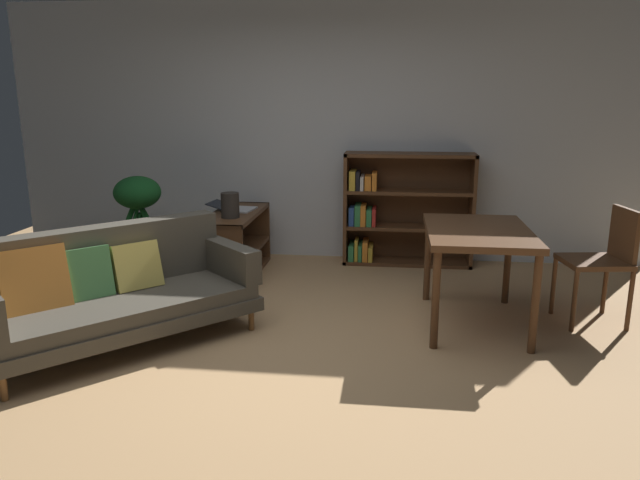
# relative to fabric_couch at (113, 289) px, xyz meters

# --- Properties ---
(ground_plane) EXTENTS (8.16, 8.16, 0.00)m
(ground_plane) POSITION_rel_fabric_couch_xyz_m (1.19, -0.13, -0.39)
(ground_plane) COLOR tan
(back_wall_panel) EXTENTS (6.80, 0.10, 2.70)m
(back_wall_panel) POSITION_rel_fabric_couch_xyz_m (1.19, 2.57, 0.96)
(back_wall_panel) COLOR silver
(back_wall_panel) RESTS_ON ground_plane
(fabric_couch) EXTENTS (1.86, 1.89, 0.81)m
(fabric_couch) POSITION_rel_fabric_couch_xyz_m (0.00, 0.00, 0.00)
(fabric_couch) COLOR brown
(fabric_couch) RESTS_ON ground_plane
(media_console) EXTENTS (0.44, 1.19, 0.63)m
(media_console) POSITION_rel_fabric_couch_xyz_m (0.44, 1.71, -0.09)
(media_console) COLOR #56351E
(media_console) RESTS_ON ground_plane
(open_laptop) EXTENTS (0.47, 0.35, 0.08)m
(open_laptop) POSITION_rel_fabric_couch_xyz_m (0.40, 1.85, 0.25)
(open_laptop) COLOR silver
(open_laptop) RESTS_ON media_console
(desk_speaker) EXTENTS (0.17, 0.17, 0.23)m
(desk_speaker) POSITION_rel_fabric_couch_xyz_m (0.46, 1.47, 0.35)
(desk_speaker) COLOR #2D2823
(desk_speaker) RESTS_ON media_console
(potted_floor_plant) EXTENTS (0.47, 0.45, 0.98)m
(potted_floor_plant) POSITION_rel_fabric_couch_xyz_m (-0.49, 1.62, 0.23)
(potted_floor_plant) COLOR brown
(potted_floor_plant) RESTS_ON ground_plane
(dining_table) EXTENTS (0.77, 1.13, 0.75)m
(dining_table) POSITION_rel_fabric_couch_xyz_m (2.60, 0.67, 0.27)
(dining_table) COLOR #56351E
(dining_table) RESTS_ON ground_plane
(dining_chair_near) EXTENTS (0.52, 0.48, 0.91)m
(dining_chair_near) POSITION_rel_fabric_couch_xyz_m (3.57, 0.82, 0.13)
(dining_chair_near) COLOR #56351E
(dining_chair_near) RESTS_ON ground_plane
(bookshelf) EXTENTS (1.33, 0.35, 1.16)m
(bookshelf) POSITION_rel_fabric_couch_xyz_m (2.03, 2.37, 0.17)
(bookshelf) COLOR #56351E
(bookshelf) RESTS_ON ground_plane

